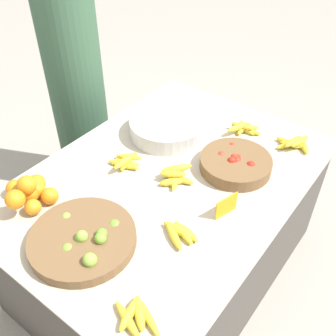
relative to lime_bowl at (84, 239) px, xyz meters
name	(u,v)px	position (x,y,z in m)	size (l,w,h in m)	color
ground_plane	(168,267)	(0.52, -0.02, -0.73)	(12.00, 12.00, 0.00)	#A39E93
market_table	(168,226)	(0.52, -0.02, -0.38)	(1.57, 1.12, 0.71)	#4C4742
lime_bowl	(84,239)	(0.00, 0.00, 0.00)	(0.42, 0.42, 0.08)	brown
tomato_basket	(236,163)	(0.76, -0.24, 0.01)	(0.34, 0.34, 0.08)	brown
orange_pile	(30,192)	(0.02, 0.35, 0.03)	(0.23, 0.23, 0.14)	orange
metal_bowl	(167,127)	(0.79, 0.19, 0.02)	(0.40, 0.40, 0.09)	silver
price_sign	(226,206)	(0.47, -0.36, 0.02)	(0.11, 0.04, 0.10)	orange
banana_bunch_back_center	(180,233)	(0.26, -0.27, -0.01)	(0.13, 0.17, 0.04)	yellow
banana_bunch_front_left	(125,162)	(0.45, 0.19, 0.00)	(0.16, 0.16, 0.06)	yellow
banana_bunch_middle_left	(294,143)	(1.09, -0.40, 0.00)	(0.16, 0.19, 0.06)	yellow
banana_bunch_front_center	(175,176)	(0.51, -0.06, 0.00)	(0.19, 0.17, 0.06)	yellow
banana_bunch_front_right	(135,316)	(-0.12, -0.37, -0.01)	(0.15, 0.20, 0.03)	yellow
banana_bunch_middle_right	(243,128)	(1.06, -0.12, 0.00)	(0.18, 0.18, 0.06)	yellow
vendor_person	(77,89)	(0.80, 0.91, 0.00)	(0.34, 0.34, 1.59)	#385B42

